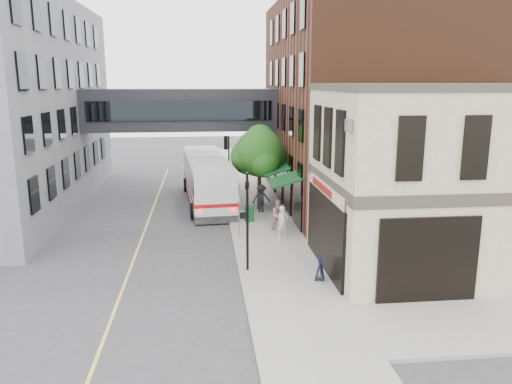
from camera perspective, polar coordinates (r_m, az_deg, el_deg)
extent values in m
plane|color=#38383A|center=(21.20, -1.56, -11.23)|extent=(120.00, 120.00, 0.00)
cube|color=gray|center=(34.58, -0.14, -1.63)|extent=(4.00, 60.00, 0.15)
cube|color=tan|center=(24.21, 19.72, 1.16)|extent=(10.00, 8.00, 8.15)
cube|color=#38332B|center=(24.19, 19.73, 1.34)|extent=(10.12, 8.12, 0.50)
cube|color=#38332B|center=(23.79, 20.48, 11.18)|extent=(10.12, 8.12, 0.30)
cube|color=black|center=(23.02, 7.85, -4.48)|extent=(0.14, 6.40, 3.40)
cube|color=black|center=(23.01, 7.75, -4.49)|extent=(0.04, 5.90, 3.00)
cube|color=maroon|center=(23.09, 7.49, 0.58)|extent=(0.03, 3.60, 0.32)
cube|color=#4A2817|center=(36.25, 12.55, 9.81)|extent=(12.00, 18.00, 14.00)
cube|color=#0D3A18|center=(33.87, 1.82, 3.12)|extent=(1.80, 13.00, 0.40)
cube|color=black|center=(37.42, -8.54, 9.28)|extent=(14.00, 3.00, 3.00)
cube|color=black|center=(35.88, -8.63, 9.14)|extent=(13.00, 0.08, 1.40)
cube|color=black|center=(38.97, -8.45, 9.41)|extent=(13.00, 0.08, 1.40)
cylinder|color=black|center=(22.29, -0.99, -3.46)|extent=(0.12, 0.12, 4.50)
cube|color=black|center=(22.18, -1.56, -2.61)|extent=(0.25, 0.22, 0.30)
imported|color=black|center=(21.85, -1.01, 1.21)|extent=(0.20, 0.16, 1.00)
cylinder|color=black|center=(36.91, -3.10, 2.95)|extent=(0.12, 0.12, 4.50)
cube|color=black|center=(36.84, -3.45, 3.48)|extent=(0.25, 0.22, 0.30)
cube|color=black|center=(36.64, -3.48, 5.64)|extent=(0.28, 0.28, 1.00)
sphere|color=#FF0C05|center=(36.60, -3.74, 6.18)|extent=(0.18, 0.18, 0.18)
cylinder|color=gray|center=(27.30, -1.94, -2.09)|extent=(0.08, 0.08, 3.00)
cube|color=white|center=(27.13, -1.99, -0.66)|extent=(0.03, 0.75, 0.22)
cube|color=#0C591E|center=(27.01, -2.00, 0.47)|extent=(0.03, 0.70, 0.18)
cube|color=#B20C0C|center=(27.24, -1.98, -1.68)|extent=(0.03, 0.30, 0.40)
cylinder|color=#382619|center=(33.30, 0.38, 0.42)|extent=(0.28, 0.28, 2.80)
sphere|color=#1A4612|center=(32.88, 0.39, 4.52)|extent=(3.20, 3.20, 3.20)
sphere|color=#1A4612|center=(33.52, 1.65, 3.98)|extent=(2.20, 2.20, 2.20)
sphere|color=#1A4612|center=(33.14, -0.88, 4.06)|extent=(2.40, 2.40, 2.40)
sphere|color=#1A4612|center=(33.38, 0.45, 6.02)|extent=(2.00, 2.00, 2.00)
cube|color=#D8CC4C|center=(30.76, -12.45, -3.88)|extent=(0.12, 40.00, 0.01)
cube|color=silver|center=(35.84, -5.63, 1.55)|extent=(3.63, 12.34, 3.07)
cube|color=black|center=(35.75, -5.65, 2.39)|extent=(3.68, 12.14, 1.11)
cube|color=#B20C0C|center=(35.95, -5.61, 0.73)|extent=(3.70, 12.37, 0.23)
cylinder|color=black|center=(31.69, -7.21, -2.20)|extent=(0.40, 1.08, 1.06)
cylinder|color=black|center=(31.95, -2.47, -1.99)|extent=(0.40, 1.08, 1.06)
cylinder|color=black|center=(39.93, -8.02, 0.85)|extent=(0.40, 1.08, 1.06)
cylinder|color=black|center=(40.14, -4.25, 1.00)|extent=(0.40, 1.08, 1.06)
imported|color=silver|center=(27.24, 3.06, -3.45)|extent=(0.77, 0.64, 1.80)
imported|color=pink|center=(28.70, 2.61, -2.62)|extent=(0.96, 0.80, 1.78)
imported|color=#212129|center=(32.59, 0.62, -0.73)|extent=(1.23, 0.78, 1.82)
cube|color=#125222|center=(30.51, -0.77, -2.49)|extent=(0.58, 0.55, 0.96)
cube|color=black|center=(21.95, 7.29, -8.71)|extent=(0.49, 0.61, 0.95)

